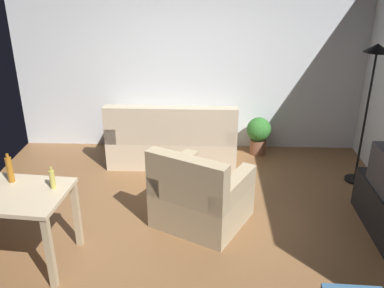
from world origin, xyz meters
TOP-DOWN VIEW (x-y plane):
  - ground_plane at (0.00, 0.00)m, footprint 5.20×4.40m
  - wall_rear at (0.00, 2.20)m, footprint 5.20×0.10m
  - couch at (-0.22, 1.59)m, footprint 1.80×0.84m
  - torchiere_lamp at (2.25, 1.08)m, footprint 0.32×0.32m
  - desk at (-1.61, -0.67)m, footprint 1.26×0.81m
  - potted_plant at (1.04, 1.90)m, footprint 0.36×0.36m
  - armchair at (0.20, 0.03)m, footprint 1.19×1.16m
  - bottle_amber at (-1.59, -0.48)m, footprint 0.06×0.06m
  - bottle_squat at (-1.15, -0.59)m, footprint 0.05×0.05m

SIDE VIEW (x-z plane):
  - ground_plane at x=0.00m, z-range -0.02..0.00m
  - couch at x=-0.22m, z-range -0.15..0.77m
  - armchair at x=0.20m, z-range -0.14..0.78m
  - potted_plant at x=1.04m, z-range 0.05..0.62m
  - desk at x=-1.61m, z-range 0.27..1.03m
  - bottle_squat at x=-1.15m, z-range 0.74..0.96m
  - bottle_amber at x=-1.59m, z-range 0.74..1.04m
  - wall_rear at x=0.00m, z-range 0.00..2.70m
  - torchiere_lamp at x=2.25m, z-range 0.51..2.32m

